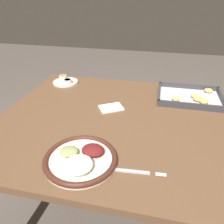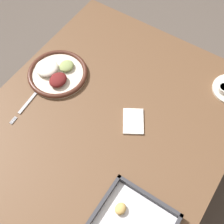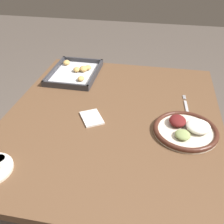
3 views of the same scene
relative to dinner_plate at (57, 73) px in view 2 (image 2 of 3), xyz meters
name	(u,v)px [view 2 (image 2 of 3)]	position (x,y,z in m)	size (l,w,h in m)	color
ground_plane	(110,179)	(0.06, 0.31, -0.72)	(8.00, 8.00, 0.00)	#564C44
dining_table	(110,131)	(0.06, 0.31, -0.12)	(1.08, 0.93, 0.71)	brown
dinner_plate	(57,73)	(0.00, 0.00, 0.00)	(0.26, 0.26, 0.05)	beige
fork	(29,101)	(0.17, -0.01, -0.01)	(0.22, 0.03, 0.00)	#B2B2B7
napkin	(133,121)	(0.02, 0.39, -0.01)	(0.14, 0.13, 0.01)	white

